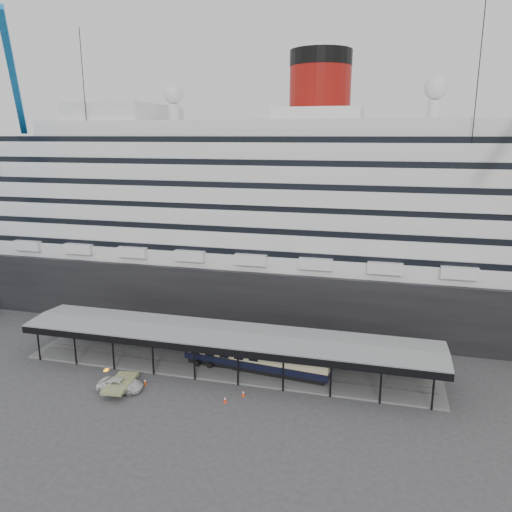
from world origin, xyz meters
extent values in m
plane|color=#37373A|center=(0.00, 0.00, 0.00)|extent=(200.00, 200.00, 0.00)
cube|color=black|center=(0.00, 32.00, 5.00)|extent=(130.00, 30.00, 10.00)
cylinder|color=maroon|center=(8.00, 32.00, 37.40)|extent=(10.00, 10.00, 9.00)
cylinder|color=black|center=(8.00, 32.00, 42.65)|extent=(10.10, 10.10, 2.50)
sphere|color=silver|center=(-18.00, 32.00, 37.70)|extent=(3.60, 3.60, 3.60)
sphere|color=silver|center=(26.00, 32.00, 37.70)|extent=(3.60, 3.60, 3.60)
cube|color=slate|center=(0.00, 5.00, 0.12)|extent=(56.00, 8.00, 0.24)
cube|color=slate|center=(0.00, 4.28, 0.28)|extent=(54.00, 0.08, 0.10)
cube|color=slate|center=(0.00, 5.72, 0.28)|extent=(54.00, 0.08, 0.10)
cube|color=black|center=(0.00, 0.50, 4.45)|extent=(56.00, 0.18, 0.90)
cube|color=black|center=(0.00, 9.50, 4.45)|extent=(56.00, 0.18, 0.90)
cube|color=slate|center=(0.00, 5.00, 5.18)|extent=(56.00, 9.00, 0.24)
cube|color=#1B7ECC|center=(-37.61, 15.88, 39.20)|extent=(12.92, 17.86, 16.80)
cylinder|color=black|center=(-29.22, 21.75, 23.60)|extent=(0.12, 0.12, 47.21)
cylinder|color=black|center=(30.26, 20.24, 23.60)|extent=(0.12, 0.12, 47.21)
imported|color=silver|center=(-10.71, -4.04, 0.77)|extent=(5.79, 3.14, 1.54)
cube|color=black|center=(4.14, 5.00, 0.56)|extent=(19.18, 4.24, 0.64)
cube|color=black|center=(4.14, 5.00, 1.37)|extent=(20.12, 4.70, 1.00)
cube|color=beige|center=(4.14, 5.00, 2.46)|extent=(20.13, 4.74, 1.18)
cube|color=black|center=(4.14, 5.00, 3.23)|extent=(20.12, 4.70, 0.36)
cube|color=#D2420B|center=(-8.48, -1.91, 0.02)|extent=(0.48, 0.48, 0.03)
cone|color=#D2420B|center=(-8.48, -1.91, 0.42)|extent=(0.41, 0.41, 0.80)
cylinder|color=white|center=(-8.48, -1.91, 0.50)|extent=(0.25, 0.25, 0.15)
cube|color=#F6440D|center=(4.28, -1.53, 0.02)|extent=(0.44, 0.44, 0.03)
cone|color=#F6440D|center=(4.28, -1.53, 0.40)|extent=(0.37, 0.37, 0.76)
cylinder|color=white|center=(4.28, -1.53, 0.48)|extent=(0.24, 0.24, 0.15)
cube|color=#F0380D|center=(2.62, -3.46, 0.02)|extent=(0.51, 0.51, 0.03)
cone|color=#F0380D|center=(2.62, -3.46, 0.39)|extent=(0.43, 0.43, 0.75)
cylinder|color=white|center=(2.62, -3.46, 0.47)|extent=(0.24, 0.24, 0.15)
camera|label=1|loc=(19.47, -53.74, 30.61)|focal=35.00mm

